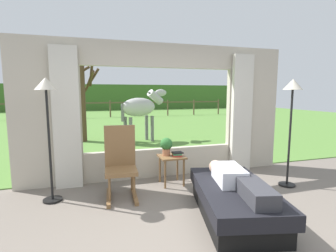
# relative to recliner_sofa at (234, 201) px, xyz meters

# --- Properties ---
(ground_plane) EXTENTS (12.00, 12.00, 0.00)m
(ground_plane) POSITION_rel_recliner_sofa_xyz_m (-0.46, -0.35, -0.22)
(ground_plane) COLOR #70665B
(back_wall_with_window) EXTENTS (5.20, 0.12, 2.55)m
(back_wall_with_window) POSITION_rel_recliner_sofa_xyz_m (-0.46, 1.91, 1.03)
(back_wall_with_window) COLOR #BCB29E
(back_wall_with_window) RESTS_ON ground_plane
(curtain_panel_left) EXTENTS (0.44, 0.10, 2.40)m
(curtain_panel_left) POSITION_rel_recliner_sofa_xyz_m (-2.15, 1.77, 0.98)
(curtain_panel_left) COLOR beige
(curtain_panel_left) RESTS_ON ground_plane
(curtain_panel_right) EXTENTS (0.44, 0.10, 2.40)m
(curtain_panel_right) POSITION_rel_recliner_sofa_xyz_m (1.23, 1.77, 0.98)
(curtain_panel_right) COLOR beige
(curtain_panel_right) RESTS_ON ground_plane
(outdoor_pasture_lawn) EXTENTS (36.00, 21.68, 0.02)m
(outdoor_pasture_lawn) POSITION_rel_recliner_sofa_xyz_m (-0.46, 12.81, -0.21)
(outdoor_pasture_lawn) COLOR #568438
(outdoor_pasture_lawn) RESTS_ON ground_plane
(distant_hill_ridge) EXTENTS (36.00, 2.00, 2.40)m
(distant_hill_ridge) POSITION_rel_recliner_sofa_xyz_m (-0.46, 22.65, 0.98)
(distant_hill_ridge) COLOR #3D6529
(distant_hill_ridge) RESTS_ON ground_plane
(recliner_sofa) EXTENTS (1.27, 1.86, 0.42)m
(recliner_sofa) POSITION_rel_recliner_sofa_xyz_m (0.00, 0.00, 0.00)
(recliner_sofa) COLOR black
(recliner_sofa) RESTS_ON ground_plane
(reclining_person) EXTENTS (0.47, 1.43, 0.22)m
(reclining_person) POSITION_rel_recliner_sofa_xyz_m (-0.00, -0.05, 0.30)
(reclining_person) COLOR silver
(reclining_person) RESTS_ON recliner_sofa
(rocking_chair) EXTENTS (0.51, 0.71, 1.12)m
(rocking_chair) POSITION_rel_recliner_sofa_xyz_m (-1.34, 1.13, 0.33)
(rocking_chair) COLOR brown
(rocking_chair) RESTS_ON ground_plane
(side_table) EXTENTS (0.44, 0.44, 0.52)m
(side_table) POSITION_rel_recliner_sofa_xyz_m (-0.41, 1.40, 0.21)
(side_table) COLOR brown
(side_table) RESTS_ON ground_plane
(potted_plant) EXTENTS (0.22, 0.22, 0.32)m
(potted_plant) POSITION_rel_recliner_sofa_xyz_m (-0.49, 1.46, 0.48)
(potted_plant) COLOR #9E6042
(potted_plant) RESTS_ON side_table
(book_stack) EXTENTS (0.19, 0.16, 0.08)m
(book_stack) POSITION_rel_recliner_sofa_xyz_m (-0.33, 1.34, 0.34)
(book_stack) COLOR #B22D28
(book_stack) RESTS_ON side_table
(floor_lamp_left) EXTENTS (0.32, 0.32, 1.85)m
(floor_lamp_left) POSITION_rel_recliner_sofa_xyz_m (-2.36, 1.25, 1.28)
(floor_lamp_left) COLOR black
(floor_lamp_left) RESTS_ON ground_plane
(floor_lamp_right) EXTENTS (0.32, 0.32, 1.86)m
(floor_lamp_right) POSITION_rel_recliner_sofa_xyz_m (1.52, 0.73, 1.29)
(floor_lamp_right) COLOR black
(floor_lamp_right) RESTS_ON ground_plane
(horse) EXTENTS (1.78, 1.06, 1.73)m
(horse) POSITION_rel_recliner_sofa_xyz_m (-0.17, 5.40, 0.94)
(horse) COLOR #B2B2AD
(horse) RESTS_ON outdoor_pasture_lawn
(pasture_tree) EXTENTS (1.36, 1.10, 2.63)m
(pasture_tree) POSITION_rel_recliner_sofa_xyz_m (-2.04, 6.11, 1.23)
(pasture_tree) COLOR #4C3823
(pasture_tree) RESTS_ON outdoor_pasture_lawn
(pasture_fence_line) EXTENTS (16.10, 0.10, 1.10)m
(pasture_fence_line) POSITION_rel_recliner_sofa_xyz_m (-0.46, 14.51, 0.53)
(pasture_fence_line) COLOR brown
(pasture_fence_line) RESTS_ON outdoor_pasture_lawn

